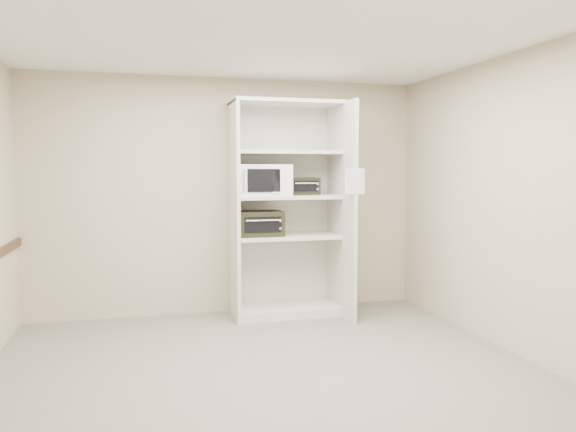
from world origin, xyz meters
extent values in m
cube|color=#666457|center=(0.00, 0.00, 0.00)|extent=(4.50, 4.00, 0.01)
cube|color=white|center=(0.00, 0.00, 2.70)|extent=(4.50, 4.00, 0.01)
cube|color=#BFB093|center=(0.00, 2.00, 1.35)|extent=(4.50, 0.02, 2.70)
cube|color=#BFB093|center=(0.00, -2.00, 1.35)|extent=(4.50, 0.02, 2.70)
cube|color=#BFB093|center=(2.25, 0.00, 1.35)|extent=(0.02, 4.00, 2.70)
cube|color=beige|center=(0.02, 1.68, 1.20)|extent=(0.04, 0.60, 2.40)
cube|color=beige|center=(1.22, 1.53, 1.20)|extent=(0.04, 0.90, 2.40)
cube|color=beige|center=(0.62, 1.99, 1.20)|extent=(1.24, 0.02, 2.40)
cube|color=beige|center=(0.62, 1.70, 0.05)|extent=(1.16, 0.56, 0.10)
cube|color=beige|center=(0.62, 1.70, 0.90)|extent=(1.16, 0.56, 0.04)
cube|color=beige|center=(0.62, 1.70, 1.35)|extent=(1.16, 0.56, 0.04)
cube|color=beige|center=(0.62, 1.70, 1.85)|extent=(1.16, 0.56, 0.04)
cube|color=beige|center=(0.62, 1.70, 2.40)|extent=(1.24, 0.60, 0.04)
cube|color=white|center=(0.35, 1.65, 1.54)|extent=(0.59, 0.46, 0.34)
cube|color=black|center=(0.84, 1.76, 1.47)|extent=(0.35, 0.27, 0.20)
cube|color=black|center=(0.30, 1.66, 1.06)|extent=(0.50, 0.38, 0.28)
cube|color=white|center=(1.20, 1.07, 1.53)|extent=(0.21, 0.02, 0.26)
camera|label=1|loc=(-0.98, -4.44, 1.65)|focal=35.00mm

